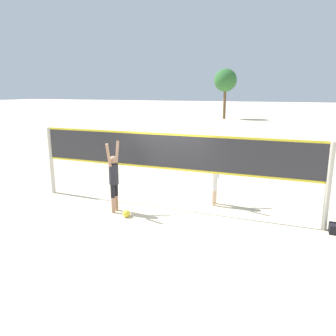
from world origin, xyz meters
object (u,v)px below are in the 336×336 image
Objects in this scene: volleyball at (126,214)px; tree_left_cluster at (225,81)px; player_blocker at (215,170)px; volleyball_net at (168,157)px; player_spiker at (114,176)px.

volleyball is 0.03× the size of tree_left_cluster.
player_blocker is 33.05m from tree_left_cluster.
volleyball_net is 1.57m from player_blocker.
player_spiker is 3.12m from player_blocker.
volleyball_net is 4.21× the size of player_spiker.
tree_left_cluster is (-4.39, 34.16, 4.61)m from volleyball.
volleyball is (-2.09, -1.95, -1.04)m from player_blocker.
player_spiker is 1.16m from volleyball.
player_blocker is at bearing -57.35° from player_spiker.
player_spiker is at bearing 153.19° from volleyball.
player_blocker reaches higher than volleyball.
volleyball_net is at bearing -58.77° from player_spiker.
volleyball_net is 4.09× the size of player_blocker.
volleyball_net is at bearing 52.42° from volleyball.
tree_left_cluster is at bearing -168.62° from player_blocker.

